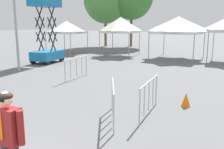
% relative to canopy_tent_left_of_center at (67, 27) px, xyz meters
% --- Properties ---
extents(canopy_tent_left_of_center, '(2.84, 2.84, 2.92)m').
position_rel_canopy_tent_left_of_center_xyz_m(canopy_tent_left_of_center, '(0.00, 0.00, 0.00)').
color(canopy_tent_left_of_center, '#9E9EA3').
rests_on(canopy_tent_left_of_center, ground).
extents(canopy_tent_behind_left, '(2.90, 2.90, 3.21)m').
position_rel_canopy_tent_left_of_center_xyz_m(canopy_tent_behind_left, '(4.79, 1.14, 0.19)').
color(canopy_tent_behind_left, '#9E9EA3').
rests_on(canopy_tent_behind_left, ground).
extents(canopy_tent_behind_right, '(3.74, 3.74, 3.23)m').
position_rel_canopy_tent_left_of_center_xyz_m(canopy_tent_behind_right, '(9.60, 1.53, 0.22)').
color(canopy_tent_behind_right, '#9E9EA3').
rests_on(canopy_tent_behind_right, ground).
extents(scissor_lift, '(1.69, 2.47, 4.50)m').
position_rel_canopy_tent_left_of_center_xyz_m(scissor_lift, '(2.11, -5.00, -1.04)').
color(scissor_lift, black).
rests_on(scissor_lift, ground).
extents(person_foreground, '(0.65, 0.27, 1.78)m').
position_rel_canopy_tent_left_of_center_xyz_m(person_foreground, '(11.30, -16.15, -1.33)').
color(person_foreground, '#33384C').
rests_on(person_foreground, ground).
extents(crowd_barrier_near_person, '(0.24, 2.10, 1.08)m').
position_rel_canopy_tent_left_of_center_xyz_m(crowd_barrier_near_person, '(11.98, -11.47, -1.61)').
color(crowd_barrier_near_person, '#B7BABF').
rests_on(crowd_barrier_near_person, ground).
extents(crowd_barrier_mid_lot, '(0.16, 2.10, 1.08)m').
position_rel_canopy_tent_left_of_center_xyz_m(crowd_barrier_mid_lot, '(6.94, -8.27, -1.61)').
color(crowd_barrier_mid_lot, '#B7BABF').
rests_on(crowd_barrier_mid_lot, ground).
extents(crowd_barrier_by_lift, '(1.06, 1.86, 1.08)m').
position_rel_canopy_tent_left_of_center_xyz_m(crowd_barrier_by_lift, '(11.22, -12.42, -1.61)').
color(crowd_barrier_by_lift, '#B7BABF').
rests_on(crowd_barrier_by_lift, ground).
extents(traffic_cone_lot_center, '(0.32, 0.32, 0.47)m').
position_rel_canopy_tent_left_of_center_xyz_m(traffic_cone_lot_center, '(12.84, -10.18, -2.13)').
color(traffic_cone_lot_center, orange).
rests_on(traffic_cone_lot_center, ground).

